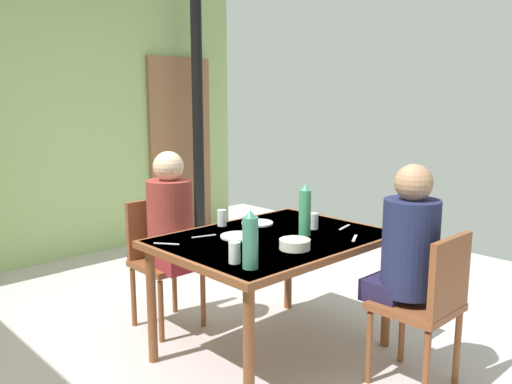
{
  "coord_description": "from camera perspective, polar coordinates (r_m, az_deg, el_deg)",
  "views": [
    {
      "loc": [
        -1.78,
        -2.34,
        1.56
      ],
      "look_at": [
        0.36,
        -0.08,
        1.0
      ],
      "focal_mm": 36.57,
      "sensor_mm": 36.0,
      "label": 1
    }
  ],
  "objects": [
    {
      "name": "water_bottle_green_far",
      "position": [
        3.12,
        5.37,
        -2.11
      ],
      "size": [
        0.07,
        0.07,
        0.31
      ],
      "color": "#3E9264",
      "rests_on": "dining_table"
    },
    {
      "name": "water_bottle_green_near",
      "position": [
        2.51,
        -0.63,
        -5.4
      ],
      "size": [
        0.08,
        0.08,
        0.29
      ],
      "color": "#3F856B",
      "rests_on": "dining_table"
    },
    {
      "name": "chair_near_diner",
      "position": [
        2.96,
        18.33,
        -11.3
      ],
      "size": [
        0.4,
        0.4,
        0.87
      ],
      "color": "brown",
      "rests_on": "ground_plane"
    },
    {
      "name": "drinking_glass_by_near_diner",
      "position": [
        3.3,
        6.29,
        -3.19
      ],
      "size": [
        0.06,
        0.06,
        0.1
      ],
      "primitive_type": "cylinder",
      "color": "silver",
      "rests_on": "dining_table"
    },
    {
      "name": "dinner_plate_near_left",
      "position": [
        3.42,
        0.14,
        -3.41
      ],
      "size": [
        0.21,
        0.21,
        0.01
      ],
      "primitive_type": "cylinder",
      "color": "white",
      "rests_on": "dining_table"
    },
    {
      "name": "cutlery_knife_far",
      "position": [
        3.0,
        -9.77,
        -5.6
      ],
      "size": [
        0.1,
        0.13,
        0.0
      ],
      "primitive_type": "cube",
      "rotation": [
        0.0,
        0.0,
        5.33
      ],
      "color": "silver",
      "rests_on": "dining_table"
    },
    {
      "name": "door_wooden",
      "position": [
        5.95,
        -8.23,
        4.75
      ],
      "size": [
        0.8,
        0.05,
        2.0
      ],
      "primitive_type": "cube",
      "color": "#916141",
      "rests_on": "ground_plane"
    },
    {
      "name": "drinking_glass_by_far_diner",
      "position": [
        3.36,
        -3.75,
        -2.84
      ],
      "size": [
        0.06,
        0.06,
        0.11
      ],
      "primitive_type": "cylinder",
      "color": "silver",
      "rests_on": "dining_table"
    },
    {
      "name": "person_far_diner",
      "position": [
        3.48,
        -9.27,
        -2.77
      ],
      "size": [
        0.3,
        0.37,
        0.77
      ],
      "rotation": [
        0.0,
        0.0,
        3.14
      ],
      "color": "maroon",
      "rests_on": "ground_plane"
    },
    {
      "name": "serving_bowl_center",
      "position": [
        2.86,
        4.27,
        -5.71
      ],
      "size": [
        0.17,
        0.17,
        0.05
      ],
      "primitive_type": "cylinder",
      "color": "silver",
      "rests_on": "dining_table"
    },
    {
      "name": "cutlery_fork_far",
      "position": [
        3.12,
        10.73,
        -4.98
      ],
      "size": [
        0.14,
        0.09,
        0.0
      ],
      "primitive_type": "cube",
      "rotation": [
        0.0,
        0.0,
        3.65
      ],
      "color": "silver",
      "rests_on": "dining_table"
    },
    {
      "name": "stove_pipe_column",
      "position": [
        5.73,
        -6.38,
        8.06
      ],
      "size": [
        0.12,
        0.12,
        2.69
      ],
      "primitive_type": "cylinder",
      "color": "black",
      "rests_on": "ground_plane"
    },
    {
      "name": "chair_far_diner",
      "position": [
        3.67,
        -10.35,
        -6.74
      ],
      "size": [
        0.4,
        0.4,
        0.87
      ],
      "rotation": [
        0.0,
        0.0,
        3.14
      ],
      "color": "brown",
      "rests_on": "ground_plane"
    },
    {
      "name": "wall_back",
      "position": [
        5.23,
        -23.78,
        7.06
      ],
      "size": [
        4.72,
        0.1,
        2.69
      ],
      "primitive_type": "cube",
      "color": "#A0BE76",
      "rests_on": "ground_plane"
    },
    {
      "name": "dinner_plate_near_right",
      "position": [
        3.1,
        -1.9,
        -4.85
      ],
      "size": [
        0.22,
        0.22,
        0.01
      ],
      "primitive_type": "cylinder",
      "color": "white",
      "rests_on": "dining_table"
    },
    {
      "name": "cutlery_fork_near",
      "position": [
        3.37,
        9.67,
        -3.81
      ],
      "size": [
        0.15,
        0.05,
        0.0
      ],
      "primitive_type": "cube",
      "rotation": [
        0.0,
        0.0,
        0.24
      ],
      "color": "silver",
      "rests_on": "dining_table"
    },
    {
      "name": "ground_plane",
      "position": [
        3.33,
        -5.77,
        -17.76
      ],
      "size": [
        6.69,
        6.69,
        0.0
      ],
      "primitive_type": "plane",
      "color": "#BBB1B1"
    },
    {
      "name": "cutlery_knife_near",
      "position": [
        3.13,
        -5.73,
        -4.83
      ],
      "size": [
        0.15,
        0.06,
        0.0
      ],
      "primitive_type": "cube",
      "rotation": [
        0.0,
        0.0,
        2.84
      ],
      "color": "silver",
      "rests_on": "dining_table"
    },
    {
      "name": "dining_table",
      "position": [
        3.13,
        1.9,
        -6.15
      ],
      "size": [
        1.32,
        0.98,
        0.75
      ],
      "color": "brown",
      "rests_on": "ground_plane"
    },
    {
      "name": "drinking_glass_spare_center",
      "position": [
        2.61,
        -2.37,
        -6.64
      ],
      "size": [
        0.06,
        0.06,
        0.11
      ],
      "primitive_type": "cylinder",
      "color": "silver",
      "rests_on": "dining_table"
    },
    {
      "name": "person_near_diner",
      "position": [
        2.93,
        16.29,
        -5.54
      ],
      "size": [
        0.3,
        0.37,
        0.77
      ],
      "color": "#231E41",
      "rests_on": "ground_plane"
    }
  ]
}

